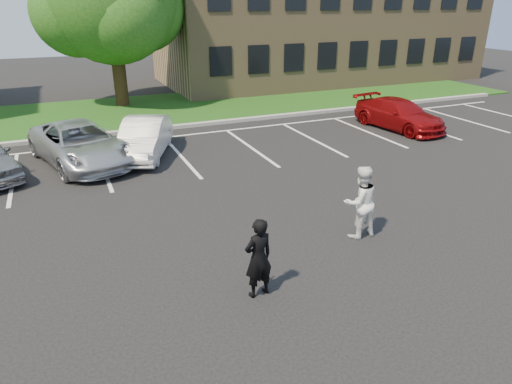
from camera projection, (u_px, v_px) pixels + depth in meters
The scene contains 11 objects.
ground_plane at pixel (274, 260), 10.15m from camera, with size 90.00×90.00×0.00m, color black.
curb at pixel (158, 129), 20.27m from camera, with size 40.00×0.30×0.15m, color #969690.
grass_strip at pixel (141, 111), 23.67m from camera, with size 44.00×8.00×0.08m, color #124513.
stall_lines at pixel (209, 145), 18.23m from camera, with size 34.00×5.36×0.01m.
office_building at pixel (319, 19), 32.28m from camera, with size 22.40×10.40×8.30m.
tree at pixel (113, 0), 22.97m from camera, with size 7.80×7.20×8.80m.
man_black_suit at pixel (258, 258), 8.64m from camera, with size 0.60×0.39×1.64m, color black.
man_white_shirt at pixel (360, 202), 10.85m from camera, with size 0.87×0.68×1.80m, color white.
car_silver_minivan at pixel (80, 144), 15.88m from camera, with size 2.37×5.14×1.43m, color #B7BAC0.
car_white_sedan at pixel (144, 138), 16.70m from camera, with size 1.45×4.16×1.37m, color silver.
car_red_compact at pixel (399, 114), 20.30m from camera, with size 1.82×4.47×1.30m, color maroon.
Camera 1 is at (-3.86, -7.89, 5.32)m, focal length 32.00 mm.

